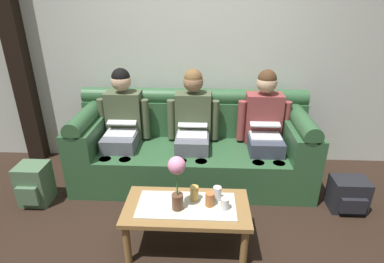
{
  "coord_description": "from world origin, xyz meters",
  "views": [
    {
      "loc": [
        0.14,
        -1.88,
        1.92
      ],
      "look_at": [
        0.0,
        0.93,
        0.67
      ],
      "focal_mm": 29.04,
      "sensor_mm": 36.0,
      "label": 1
    }
  ],
  "objects_px": {
    "coffee_table": "(187,211)",
    "backpack_right": "(348,195)",
    "couch": "(193,148)",
    "person_right": "(264,125)",
    "cup_near_left": "(194,193)",
    "cup_far_left": "(217,193)",
    "flower_vase": "(177,177)",
    "person_left": "(122,122)",
    "cup_far_center": "(225,204)",
    "person_middle": "(193,123)",
    "cup_near_right": "(210,199)",
    "backpack_left": "(34,184)"
  },
  "relations": [
    {
      "from": "flower_vase",
      "to": "cup_far_center",
      "type": "distance_m",
      "value": 0.43
    },
    {
      "from": "couch",
      "to": "cup_far_left",
      "type": "height_order",
      "value": "couch"
    },
    {
      "from": "person_middle",
      "to": "flower_vase",
      "type": "bearing_deg",
      "value": -93.37
    },
    {
      "from": "coffee_table",
      "to": "backpack_right",
      "type": "relative_size",
      "value": 2.97
    },
    {
      "from": "cup_near_right",
      "to": "backpack_right",
      "type": "xyz_separation_m",
      "value": [
        1.33,
        0.55,
        -0.31
      ]
    },
    {
      "from": "coffee_table",
      "to": "backpack_right",
      "type": "height_order",
      "value": "coffee_table"
    },
    {
      "from": "couch",
      "to": "cup_far_left",
      "type": "relative_size",
      "value": 21.6
    },
    {
      "from": "person_right",
      "to": "flower_vase",
      "type": "relative_size",
      "value": 2.74
    },
    {
      "from": "cup_far_center",
      "to": "backpack_right",
      "type": "relative_size",
      "value": 0.27
    },
    {
      "from": "coffee_table",
      "to": "cup_near_left",
      "type": "distance_m",
      "value": 0.15
    },
    {
      "from": "backpack_left",
      "to": "cup_near_left",
      "type": "bearing_deg",
      "value": -15.81
    },
    {
      "from": "person_left",
      "to": "cup_near_right",
      "type": "height_order",
      "value": "person_left"
    },
    {
      "from": "person_left",
      "to": "person_middle",
      "type": "distance_m",
      "value": 0.76
    },
    {
      "from": "couch",
      "to": "person_right",
      "type": "height_order",
      "value": "person_right"
    },
    {
      "from": "person_middle",
      "to": "coffee_table",
      "type": "bearing_deg",
      "value": -90.0
    },
    {
      "from": "flower_vase",
      "to": "cup_near_left",
      "type": "height_order",
      "value": "flower_vase"
    },
    {
      "from": "person_right",
      "to": "coffee_table",
      "type": "relative_size",
      "value": 1.24
    },
    {
      "from": "cup_near_left",
      "to": "backpack_left",
      "type": "height_order",
      "value": "cup_near_left"
    },
    {
      "from": "person_middle",
      "to": "cup_near_left",
      "type": "xyz_separation_m",
      "value": [
        0.06,
        -0.99,
        -0.19
      ]
    },
    {
      "from": "couch",
      "to": "coffee_table",
      "type": "height_order",
      "value": "couch"
    },
    {
      "from": "backpack_right",
      "to": "flower_vase",
      "type": "bearing_deg",
      "value": -159.16
    },
    {
      "from": "coffee_table",
      "to": "backpack_right",
      "type": "xyz_separation_m",
      "value": [
        1.51,
        0.55,
        -0.19
      ]
    },
    {
      "from": "person_right",
      "to": "cup_far_center",
      "type": "xyz_separation_m",
      "value": [
        -0.46,
        -1.09,
        -0.2
      ]
    },
    {
      "from": "person_right",
      "to": "cup_near_left",
      "type": "distance_m",
      "value": 1.23
    },
    {
      "from": "backpack_left",
      "to": "backpack_right",
      "type": "bearing_deg",
      "value": 0.62
    },
    {
      "from": "person_left",
      "to": "cup_near_left",
      "type": "relative_size",
      "value": 9.96
    },
    {
      "from": "person_middle",
      "to": "cup_near_left",
      "type": "height_order",
      "value": "person_middle"
    },
    {
      "from": "person_middle",
      "to": "cup_near_right",
      "type": "distance_m",
      "value": 1.09
    },
    {
      "from": "couch",
      "to": "person_left",
      "type": "bearing_deg",
      "value": -179.64
    },
    {
      "from": "cup_far_center",
      "to": "cup_far_left",
      "type": "distance_m",
      "value": 0.13
    },
    {
      "from": "person_left",
      "to": "person_middle",
      "type": "relative_size",
      "value": 1.0
    },
    {
      "from": "coffee_table",
      "to": "cup_far_center",
      "type": "relative_size",
      "value": 10.83
    },
    {
      "from": "couch",
      "to": "person_middle",
      "type": "height_order",
      "value": "person_middle"
    },
    {
      "from": "couch",
      "to": "backpack_right",
      "type": "height_order",
      "value": "couch"
    },
    {
      "from": "cup_far_center",
      "to": "person_middle",
      "type": "bearing_deg",
      "value": 105.12
    },
    {
      "from": "person_left",
      "to": "cup_near_right",
      "type": "relative_size",
      "value": 10.86
    },
    {
      "from": "cup_far_left",
      "to": "flower_vase",
      "type": "bearing_deg",
      "value": -157.11
    },
    {
      "from": "person_left",
      "to": "cup_far_left",
      "type": "bearing_deg",
      "value": -44.6
    },
    {
      "from": "person_middle",
      "to": "cup_near_right",
      "type": "height_order",
      "value": "person_middle"
    },
    {
      "from": "person_right",
      "to": "cup_far_left",
      "type": "bearing_deg",
      "value": -117.74
    },
    {
      "from": "person_middle",
      "to": "person_right",
      "type": "xyz_separation_m",
      "value": [
        0.76,
        -0.0,
        0.0
      ]
    },
    {
      "from": "backpack_right",
      "to": "person_middle",
      "type": "bearing_deg",
      "value": 161.42
    },
    {
      "from": "cup_far_left",
      "to": "backpack_right",
      "type": "distance_m",
      "value": 1.39
    },
    {
      "from": "person_middle",
      "to": "flower_vase",
      "type": "distance_m",
      "value": 1.11
    },
    {
      "from": "cup_near_left",
      "to": "cup_near_right",
      "type": "height_order",
      "value": "cup_near_left"
    },
    {
      "from": "flower_vase",
      "to": "backpack_right",
      "type": "xyz_separation_m",
      "value": [
        1.58,
        0.6,
        -0.54
      ]
    },
    {
      "from": "cup_far_center",
      "to": "backpack_right",
      "type": "bearing_deg",
      "value": 25.67
    },
    {
      "from": "backpack_right",
      "to": "backpack_left",
      "type": "bearing_deg",
      "value": -179.38
    },
    {
      "from": "backpack_right",
      "to": "backpack_left",
      "type": "xyz_separation_m",
      "value": [
        -3.05,
        -0.03,
        0.04
      ]
    },
    {
      "from": "cup_near_left",
      "to": "backpack_right",
      "type": "bearing_deg",
      "value": 18.39
    }
  ]
}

